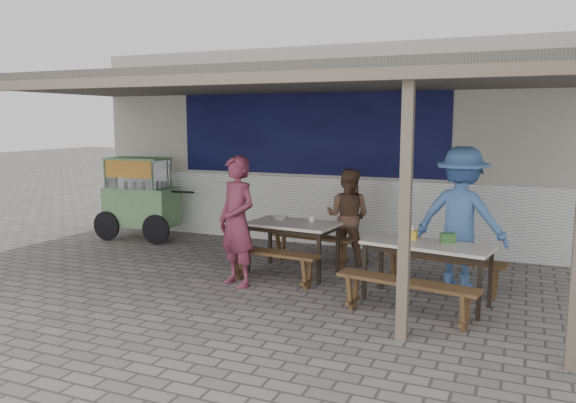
% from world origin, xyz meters
% --- Properties ---
extents(ground, '(60.00, 60.00, 0.00)m').
position_xyz_m(ground, '(0.00, 0.00, 0.00)').
color(ground, slate).
rests_on(ground, ground).
extents(back_wall, '(9.00, 1.28, 3.50)m').
position_xyz_m(back_wall, '(-0.00, 3.58, 1.72)').
color(back_wall, '#B8B0A5').
rests_on(back_wall, ground).
extents(warung_roof, '(9.00, 4.21, 2.81)m').
position_xyz_m(warung_roof, '(0.02, 0.90, 2.71)').
color(warung_roof, '#4E4A43').
rests_on(warung_roof, ground).
extents(table_left, '(1.33, 0.88, 0.75)m').
position_xyz_m(table_left, '(0.37, 0.98, 0.67)').
color(table_left, silver).
rests_on(table_left, ground).
extents(bench_left_street, '(1.38, 0.40, 0.45)m').
position_xyz_m(bench_left_street, '(0.31, 0.38, 0.33)').
color(bench_left_street, brown).
rests_on(bench_left_street, ground).
extents(bench_left_wall, '(1.38, 0.40, 0.45)m').
position_xyz_m(bench_left_wall, '(0.42, 1.58, 0.33)').
color(bench_left_wall, brown).
rests_on(bench_left_wall, ground).
extents(table_right, '(1.60, 0.88, 0.75)m').
position_xyz_m(table_right, '(2.38, 0.34, 0.67)').
color(table_right, silver).
rests_on(table_right, ground).
extents(bench_right_street, '(1.64, 0.55, 0.45)m').
position_xyz_m(bench_right_street, '(2.27, -0.31, 0.34)').
color(bench_right_street, brown).
rests_on(bench_right_street, ground).
extents(bench_right_wall, '(1.64, 0.55, 0.45)m').
position_xyz_m(bench_right_wall, '(2.49, 0.99, 0.34)').
color(bench_right_wall, brown).
rests_on(bench_right_wall, ground).
extents(vendor_cart, '(1.91, 0.80, 1.53)m').
position_xyz_m(vendor_cart, '(-3.18, 2.08, 0.83)').
color(vendor_cart, '#709C68').
rests_on(vendor_cart, ground).
extents(patron_street_side, '(0.75, 0.64, 1.75)m').
position_xyz_m(patron_street_side, '(-0.08, 0.12, 0.88)').
color(patron_street_side, brown).
rests_on(patron_street_side, ground).
extents(patron_wall_side, '(0.75, 0.60, 1.48)m').
position_xyz_m(patron_wall_side, '(0.92, 1.87, 0.74)').
color(patron_wall_side, brown).
rests_on(patron_wall_side, ground).
extents(patron_right_table, '(1.32, 0.90, 1.88)m').
position_xyz_m(patron_right_table, '(2.67, 1.21, 0.94)').
color(patron_right_table, '#4C77BC').
rests_on(patron_right_table, ground).
extents(tissue_box, '(0.11, 0.11, 0.11)m').
position_xyz_m(tissue_box, '(2.17, 0.50, 0.81)').
color(tissue_box, gold).
rests_on(tissue_box, table_right).
extents(donation_box, '(0.20, 0.16, 0.11)m').
position_xyz_m(donation_box, '(2.60, 0.48, 0.81)').
color(donation_box, '#386D30').
rests_on(donation_box, table_right).
extents(condiment_jar, '(0.08, 0.08, 0.09)m').
position_xyz_m(condiment_jar, '(0.59, 1.15, 0.79)').
color(condiment_jar, white).
rests_on(condiment_jar, table_left).
extents(condiment_bowl, '(0.24, 0.24, 0.05)m').
position_xyz_m(condiment_bowl, '(0.10, 1.15, 0.78)').
color(condiment_bowl, silver).
rests_on(condiment_bowl, table_left).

